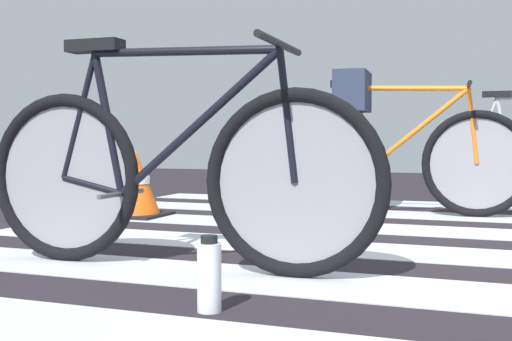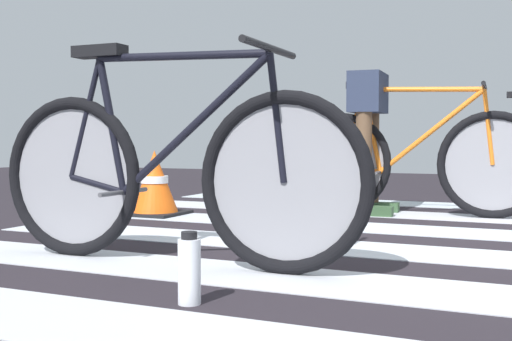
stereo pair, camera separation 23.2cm
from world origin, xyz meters
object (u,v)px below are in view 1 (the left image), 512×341
(bicycle_1_of_3, at_px, (171,173))
(cyclist_2_of_3, at_px, (353,122))
(bicycle_2_of_3, at_px, (398,159))
(water_bottle, at_px, (209,276))
(traffic_cone, at_px, (136,185))

(bicycle_1_of_3, xyz_separation_m, cyclist_2_of_3, (0.29, 2.17, 0.26))
(bicycle_2_of_3, relative_size, cyclist_2_of_3, 1.75)
(cyclist_2_of_3, height_order, water_bottle, cyclist_2_of_3)
(traffic_cone, bearing_deg, bicycle_1_of_3, -54.75)
(bicycle_1_of_3, height_order, water_bottle, bicycle_1_of_3)
(cyclist_2_of_3, distance_m, traffic_cone, 1.56)
(traffic_cone, bearing_deg, bicycle_2_of_3, 23.49)
(bicycle_1_of_3, distance_m, traffic_cone, 1.82)
(water_bottle, distance_m, traffic_cone, 2.48)
(bicycle_1_of_3, distance_m, water_bottle, 0.73)
(water_bottle, bearing_deg, bicycle_1_of_3, 127.41)
(bicycle_1_of_3, xyz_separation_m, water_bottle, (0.41, -0.53, -0.27))
(cyclist_2_of_3, height_order, traffic_cone, cyclist_2_of_3)
(bicycle_2_of_3, bearing_deg, cyclist_2_of_3, -180.00)
(bicycle_1_of_3, bearing_deg, traffic_cone, 124.20)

